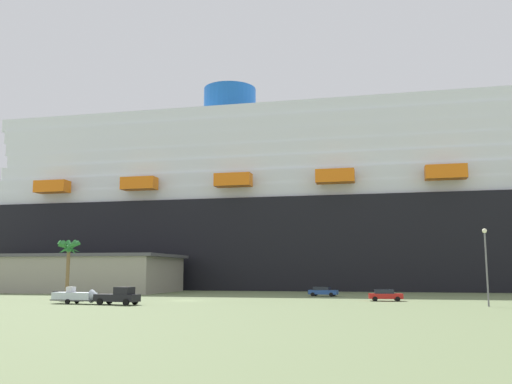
{
  "coord_description": "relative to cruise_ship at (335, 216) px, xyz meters",
  "views": [
    {
      "loc": [
        30.71,
        -74.62,
        4.12
      ],
      "look_at": [
        3.09,
        25.59,
        18.97
      ],
      "focal_mm": 39.01,
      "sensor_mm": 36.0,
      "label": 1
    }
  ],
  "objects": [
    {
      "name": "palm_tree",
      "position": [
        -32.92,
        -59.71,
        -10.36
      ],
      "size": [
        3.53,
        3.48,
        8.92
      ],
      "color": "brown",
      "rests_on": "ground_plane"
    },
    {
      "name": "pickup_truck",
      "position": [
        -18.0,
        -70.88,
        -16.37
      ],
      "size": [
        5.74,
        2.62,
        2.2
      ],
      "color": "black",
      "rests_on": "ground_plane"
    },
    {
      "name": "cruise_ship",
      "position": [
        0.0,
        0.0,
        0.0
      ],
      "size": [
        229.5,
        47.88,
        59.94
      ],
      "color": "black",
      "rests_on": "ground_plane"
    },
    {
      "name": "parked_car_blue_suv",
      "position": [
        2.83,
        -40.59,
        -16.58
      ],
      "size": [
        4.9,
        2.48,
        1.58
      ],
      "color": "#264C99",
      "rests_on": "ground_plane"
    },
    {
      "name": "street_lamp",
      "position": [
        25.75,
        -62.29,
        -11.53
      ],
      "size": [
        0.56,
        0.56,
        9.22
      ],
      "color": "slate",
      "rests_on": "ground_plane"
    },
    {
      "name": "parked_car_red_hatchback",
      "position": [
        13.47,
        -52.88,
        -16.58
      ],
      "size": [
        4.84,
        2.58,
        1.58
      ],
      "color": "red",
      "rests_on": "ground_plane"
    },
    {
      "name": "small_boat_on_trailer",
      "position": [
        -23.97,
        -70.42,
        -16.45
      ],
      "size": [
        7.94,
        2.3,
        2.15
      ],
      "color": "#595960",
      "rests_on": "ground_plane"
    },
    {
      "name": "ground_plane",
      "position": [
        -13.71,
        -29.19,
        -17.41
      ],
      "size": [
        600.0,
        600.0,
        0.0
      ],
      "primitive_type": "plane",
      "color": "#66754C"
    },
    {
      "name": "terminal_building",
      "position": [
        -52.72,
        -34.39,
        -13.67
      ],
      "size": [
        50.69,
        23.66,
        7.44
      ],
      "color": "gray",
      "rests_on": "ground_plane"
    }
  ]
}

